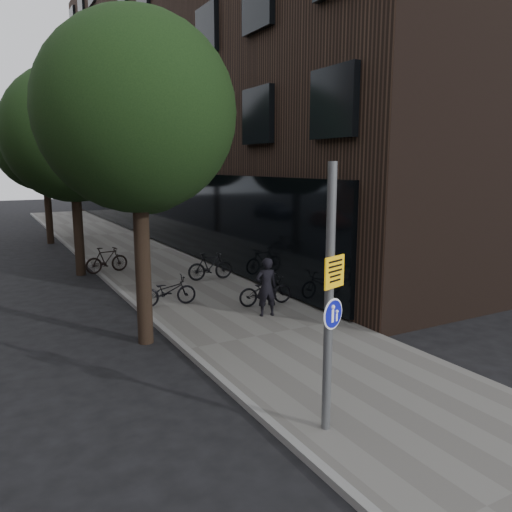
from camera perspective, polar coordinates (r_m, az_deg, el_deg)
ground at (r=9.77m, az=11.18°, el=-15.10°), size 120.00×120.00×0.00m
sidewalk at (r=18.21m, az=-8.84°, el=-2.81°), size 4.50×60.00×0.12m
curb_edge at (r=17.59m, az=-15.75°, el=-3.53°), size 0.15×60.00×0.13m
building_right_dark_brick at (r=32.40m, az=-2.60°, el=18.92°), size 12.00×40.00×18.00m
street_tree_near at (r=11.82m, az=-13.31°, el=14.64°), size 4.40×4.40×7.50m
street_tree_mid at (r=20.11m, az=-20.10°, el=12.43°), size 5.00×5.00×7.80m
street_tree_far at (r=29.02m, az=-22.99°, el=11.42°), size 5.00×5.00×7.80m
signpost at (r=7.53m, az=8.34°, el=-4.98°), size 0.46×0.18×4.10m
pedestrian at (r=13.49m, az=1.20°, el=-3.56°), size 0.66×0.51×1.61m
parked_bike_facade_near at (r=14.63m, az=1.08°, el=-3.95°), size 1.70×0.74×0.87m
parked_bike_facade_far at (r=17.89m, az=-5.26°, el=-1.16°), size 1.68×0.65×0.98m
parked_bike_curb_near at (r=14.79m, az=-10.05°, el=-3.95°), size 1.71×0.77×0.87m
parked_bike_curb_far at (r=19.81m, az=-16.70°, el=-0.43°), size 1.69×0.69×0.98m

